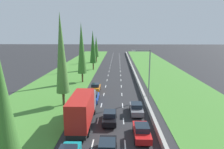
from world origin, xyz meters
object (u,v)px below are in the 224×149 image
object	(u,v)px
red_sedan_right_lane	(142,131)
poplar_tree_nearest	(3,106)
blue_sedan_left_lane	(93,97)
street_light_mast	(147,71)
orange_hatchback_left_lane	(96,88)
poplar_tree_second	(61,53)
poplar_tree_fifth	(96,47)
poplar_tree_third	(82,48)
grey_sedan_right_lane	(136,108)
black_sedan_centre_lane	(107,149)
red_box_truck_left_lane	(82,109)
poplar_tree_fourth	(93,47)
black_sedan_centre_lane_third	(110,117)

from	to	relation	value
red_sedan_right_lane	poplar_tree_nearest	size ratio (longest dim) A/B	0.40
blue_sedan_left_lane	street_light_mast	bearing A→B (deg)	7.41
orange_hatchback_left_lane	street_light_mast	bearing A→B (deg)	-27.63
orange_hatchback_left_lane	poplar_tree_second	size ratio (longest dim) A/B	0.26
orange_hatchback_left_lane	poplar_tree_fifth	xyz separation A→B (m)	(-4.15, 41.67, 5.39)
poplar_tree_third	street_light_mast	distance (m)	19.13
grey_sedan_right_lane	poplar_tree_third	world-z (taller)	poplar_tree_third
black_sedan_centre_lane	blue_sedan_left_lane	distance (m)	16.17
blue_sedan_left_lane	red_box_truck_left_lane	bearing A→B (deg)	-91.70
red_sedan_right_lane	poplar_tree_second	xyz separation A→B (m)	(-11.64, 10.42, 7.72)
poplar_tree_third	poplar_tree_fourth	size ratio (longest dim) A/B	1.13
orange_hatchback_left_lane	poplar_tree_third	size ratio (longest dim) A/B	0.28
street_light_mast	poplar_tree_third	bearing A→B (deg)	136.21
poplar_tree_third	street_light_mast	size ratio (longest dim) A/B	1.57
poplar_tree_second	poplar_tree_fifth	size ratio (longest dim) A/B	1.44
black_sedan_centre_lane_third	orange_hatchback_left_lane	bearing A→B (deg)	103.37
blue_sedan_left_lane	poplar_tree_second	distance (m)	9.18
black_sedan_centre_lane_third	poplar_tree_third	world-z (taller)	poplar_tree_third
poplar_tree_third	black_sedan_centre_lane	bearing A→B (deg)	-75.94
grey_sedan_right_lane	poplar_tree_second	xyz separation A→B (m)	(-11.66, 3.30, 7.72)
orange_hatchback_left_lane	poplar_tree_fourth	bearing A→B (deg)	97.85
blue_sedan_left_lane	poplar_tree_second	world-z (taller)	poplar_tree_second
blue_sedan_left_lane	poplar_tree_fourth	size ratio (longest dim) A/B	0.36
red_sedan_right_lane	poplar_tree_fifth	world-z (taller)	poplar_tree_fifth
black_sedan_centre_lane_third	grey_sedan_right_lane	bearing A→B (deg)	40.16
blue_sedan_left_lane	black_sedan_centre_lane_third	distance (m)	8.83
street_light_mast	red_box_truck_left_lane	bearing A→B (deg)	-133.27
black_sedan_centre_lane_third	grey_sedan_right_lane	size ratio (longest dim) A/B	1.00
red_box_truck_left_lane	blue_sedan_left_lane	world-z (taller)	red_box_truck_left_lane
black_sedan_centre_lane_third	poplar_tree_third	bearing A→B (deg)	108.37
black_sedan_centre_lane_third	poplar_tree_nearest	size ratio (longest dim) A/B	0.40
red_box_truck_left_lane	black_sedan_centre_lane_third	bearing A→B (deg)	12.61
black_sedan_centre_lane_third	street_light_mast	xyz separation A→B (m)	(6.17, 9.45, 4.42)
poplar_tree_nearest	poplar_tree_third	bearing A→B (deg)	90.62
poplar_tree_nearest	black_sedan_centre_lane_third	bearing A→B (deg)	58.86
orange_hatchback_left_lane	grey_sedan_right_lane	xyz separation A→B (m)	(7.25, -11.27, -0.02)
red_sedan_right_lane	red_box_truck_left_lane	bearing A→B (deg)	156.58
red_box_truck_left_lane	poplar_tree_fifth	xyz separation A→B (m)	(-4.13, 56.92, 4.05)
red_box_truck_left_lane	grey_sedan_right_lane	world-z (taller)	red_box_truck_left_lane
poplar_tree_nearest	poplar_tree_third	xyz separation A→B (m)	(-0.37, 34.31, 1.45)
poplar_tree_nearest	red_box_truck_left_lane	bearing A→B (deg)	71.62
red_box_truck_left_lane	grey_sedan_right_lane	xyz separation A→B (m)	(7.27, 3.99, -1.37)
red_box_truck_left_lane	red_sedan_right_lane	world-z (taller)	red_box_truck_left_lane
red_sedan_right_lane	street_light_mast	bearing A→B (deg)	79.88
red_sedan_right_lane	grey_sedan_right_lane	world-z (taller)	same
grey_sedan_right_lane	poplar_tree_second	bearing A→B (deg)	164.21
black_sedan_centre_lane_third	orange_hatchback_left_lane	xyz separation A→B (m)	(-3.44, 14.48, 0.02)
poplar_tree_fourth	black_sedan_centre_lane	bearing A→B (deg)	-81.60
grey_sedan_right_lane	poplar_tree_fourth	xyz separation A→B (m)	(-10.69, 36.21, 6.50)
grey_sedan_right_lane	street_light_mast	bearing A→B (deg)	69.29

